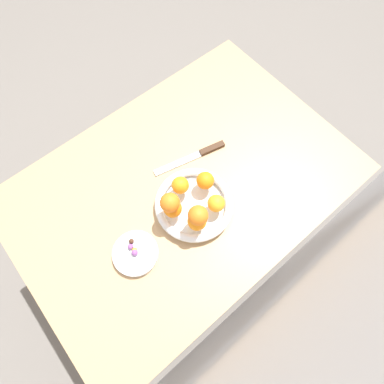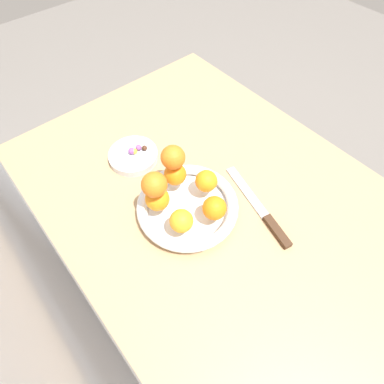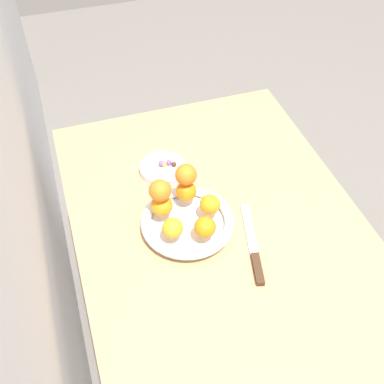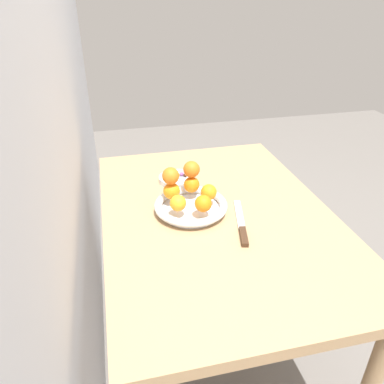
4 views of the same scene
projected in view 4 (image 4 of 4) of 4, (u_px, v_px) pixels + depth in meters
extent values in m
plane|color=slate|center=(212.00, 357.00, 1.62)|extent=(6.00, 6.00, 0.00)
cube|color=silver|center=(38.00, 60.00, 0.91)|extent=(4.00, 0.05, 2.50)
cube|color=tan|center=(217.00, 217.00, 1.27)|extent=(1.10, 0.76, 0.04)
cylinder|color=tan|center=(247.00, 219.00, 1.93)|extent=(0.05, 0.05, 0.70)
cylinder|color=tan|center=(122.00, 236.00, 1.80)|extent=(0.05, 0.05, 0.70)
cylinder|color=silver|center=(191.00, 210.00, 1.26)|extent=(0.20, 0.20, 0.01)
torus|color=silver|center=(191.00, 205.00, 1.25)|extent=(0.25, 0.25, 0.03)
cylinder|color=silver|center=(176.00, 179.00, 1.45)|extent=(0.14, 0.14, 0.02)
sphere|color=orange|center=(172.00, 191.00, 1.25)|extent=(0.06, 0.06, 0.06)
sphere|color=orange|center=(178.00, 203.00, 1.18)|extent=(0.05, 0.05, 0.05)
sphere|color=orange|center=(203.00, 204.00, 1.18)|extent=(0.06, 0.06, 0.06)
sphere|color=orange|center=(209.00, 192.00, 1.24)|extent=(0.05, 0.05, 0.05)
sphere|color=orange|center=(192.00, 185.00, 1.29)|extent=(0.06, 0.06, 0.06)
sphere|color=orange|center=(191.00, 169.00, 1.27)|extent=(0.06, 0.06, 0.06)
sphere|color=orange|center=(171.00, 176.00, 1.22)|extent=(0.06, 0.06, 0.06)
sphere|color=#8C4C99|center=(176.00, 174.00, 1.44)|extent=(0.02, 0.02, 0.02)
sphere|color=#8C4C99|center=(182.00, 174.00, 1.45)|extent=(0.02, 0.02, 0.02)
sphere|color=gold|center=(178.00, 175.00, 1.44)|extent=(0.02, 0.02, 0.02)
sphere|color=#472819|center=(185.00, 175.00, 1.44)|extent=(0.01, 0.01, 0.01)
cube|color=#3F2819|center=(244.00, 236.00, 1.13)|extent=(0.09, 0.04, 0.01)
cube|color=silver|center=(239.00, 214.00, 1.24)|extent=(0.17, 0.06, 0.01)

